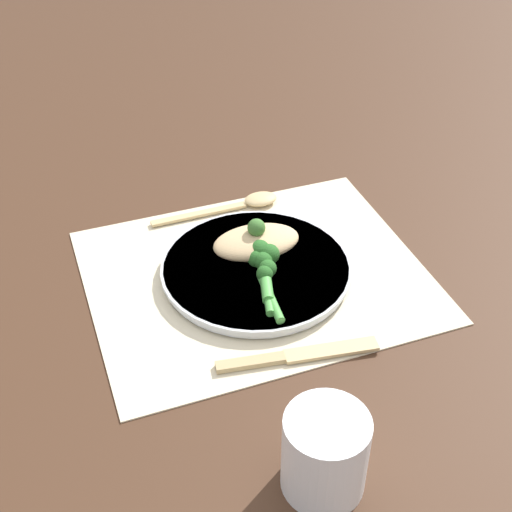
# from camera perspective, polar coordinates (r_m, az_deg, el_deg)

# --- Properties ---
(ground_plane) EXTENTS (3.00, 3.00, 0.00)m
(ground_plane) POSITION_cam_1_polar(r_m,az_deg,el_deg) (0.91, 0.00, -1.63)
(ground_plane) COLOR #422819
(placemat) EXTENTS (0.42, 0.35, 0.00)m
(placemat) POSITION_cam_1_polar(r_m,az_deg,el_deg) (0.91, 0.00, -1.53)
(placemat) COLOR beige
(placemat) RESTS_ON ground_plane
(plate) EXTENTS (0.24, 0.24, 0.01)m
(plate) POSITION_cam_1_polar(r_m,az_deg,el_deg) (0.90, 0.00, -1.03)
(plate) COLOR silver
(plate) RESTS_ON placemat
(chicken_fillet) EXTENTS (0.12, 0.07, 0.03)m
(chicken_fillet) POSITION_cam_1_polar(r_m,az_deg,el_deg) (0.92, 0.02, 1.14)
(chicken_fillet) COLOR tan
(chicken_fillet) RESTS_ON plate
(pesto_dollop_primary) EXTENTS (0.02, 0.02, 0.02)m
(pesto_dollop_primary) POSITION_cam_1_polar(r_m,az_deg,el_deg) (0.91, 0.03, 2.29)
(pesto_dollop_primary) COLOR #3D702D
(pesto_dollop_primary) RESTS_ON chicken_fillet
(broccoli_stalk_front) EXTENTS (0.05, 0.11, 0.03)m
(broccoli_stalk_front) POSITION_cam_1_polar(r_m,az_deg,el_deg) (0.90, 0.36, -0.13)
(broccoli_stalk_front) COLOR #51A847
(broccoli_stalk_front) RESTS_ON plate
(broccoli_stalk_left) EXTENTS (0.05, 0.11, 0.03)m
(broccoli_stalk_left) POSITION_cam_1_polar(r_m,az_deg,el_deg) (0.89, 0.70, -0.62)
(broccoli_stalk_left) COLOR #51A847
(broccoli_stalk_left) RESTS_ON plate
(broccoli_stalk_rear) EXTENTS (0.03, 0.10, 0.02)m
(broccoli_stalk_rear) POSITION_cam_1_polar(r_m,az_deg,el_deg) (0.87, 0.86, -1.87)
(broccoli_stalk_rear) COLOR #51A847
(broccoli_stalk_rear) RESTS_ON plate
(knife) EXTENTS (0.19, 0.04, 0.01)m
(knife) POSITION_cam_1_polar(r_m,az_deg,el_deg) (0.80, 3.18, -7.96)
(knife) COLOR tan
(knife) RESTS_ON placemat
(spoon) EXTENTS (0.19, 0.03, 0.01)m
(spoon) POSITION_cam_1_polar(r_m,az_deg,el_deg) (1.03, -0.88, 4.28)
(spoon) COLOR tan
(spoon) RESTS_ON placemat
(water_glass) EXTENTS (0.08, 0.08, 0.09)m
(water_glass) POSITION_cam_1_polar(r_m,az_deg,el_deg) (0.67, 5.53, -15.45)
(water_glass) COLOR white
(water_glass) RESTS_ON ground_plane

